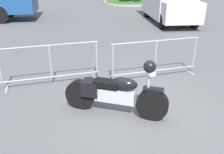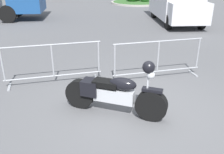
{
  "view_description": "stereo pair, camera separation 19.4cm",
  "coord_description": "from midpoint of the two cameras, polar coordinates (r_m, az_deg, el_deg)",
  "views": [
    {
      "loc": [
        -1.18,
        -4.51,
        2.8
      ],
      "look_at": [
        -0.42,
        0.37,
        0.65
      ],
      "focal_mm": 40.0,
      "sensor_mm": 36.0,
      "label": 1
    },
    {
      "loc": [
        -0.99,
        -4.54,
        2.8
      ],
      "look_at": [
        -0.42,
        0.37,
        0.65
      ],
      "focal_mm": 40.0,
      "sensor_mm": 36.0,
      "label": 2
    }
  ],
  "objects": [
    {
      "name": "crowd_barrier_far",
      "position": [
        6.87,
        9.12,
        4.19
      ],
      "size": [
        2.5,
        0.76,
        1.07
      ],
      "rotation": [
        0.0,
        0.0,
        0.14
      ],
      "color": "#9EA0A5",
      "rests_on": "ground"
    },
    {
      "name": "crowd_barrier_near",
      "position": [
        6.6,
        -14.68,
        2.88
      ],
      "size": [
        2.5,
        0.76,
        1.07
      ],
      "rotation": [
        0.0,
        0.0,
        0.14
      ],
      "color": "#9EA0A5",
      "rests_on": "ground"
    },
    {
      "name": "motorcycle",
      "position": [
        5.1,
        -0.4,
        -3.62
      ],
      "size": [
        2.05,
        1.11,
        1.24
      ],
      "rotation": [
        0.0,
        0.0,
        -0.45
      ],
      "color": "black",
      "rests_on": "ground"
    },
    {
      "name": "ground_plane",
      "position": [
        5.43,
        4.0,
        -7.57
      ],
      "size": [
        120.0,
        120.0,
        0.0
      ],
      "primitive_type": "plane",
      "color": "#5B5B5E"
    }
  ]
}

